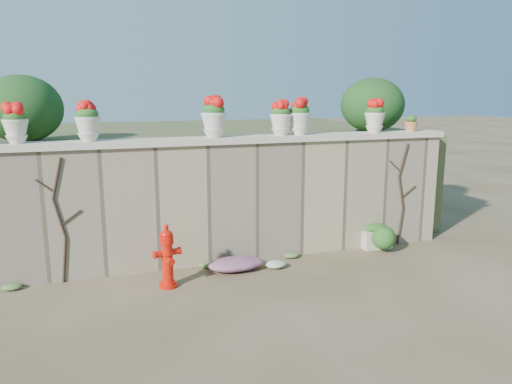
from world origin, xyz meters
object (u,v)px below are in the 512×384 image
object	(u,v)px
urn_pot_0	(15,124)
fire_hydrant	(167,256)
planter_box	(376,236)
terracotta_pot	(411,124)

from	to	relation	value
urn_pot_0	fire_hydrant	bearing A→B (deg)	-24.87
planter_box	terracotta_pot	bearing A→B (deg)	20.40
planter_box	terracotta_pot	xyz separation A→B (m)	(0.79, 0.25, 2.02)
fire_hydrant	terracotta_pot	distance (m)	5.12
planter_box	terracotta_pot	size ratio (longest dim) A/B	1.92
fire_hydrant	terracotta_pot	bearing A→B (deg)	-2.72
planter_box	terracotta_pot	world-z (taller)	terracotta_pot
planter_box	urn_pot_0	distance (m)	6.27
fire_hydrant	urn_pot_0	bearing A→B (deg)	141.54
urn_pot_0	terracotta_pot	size ratio (longest dim) A/B	1.92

